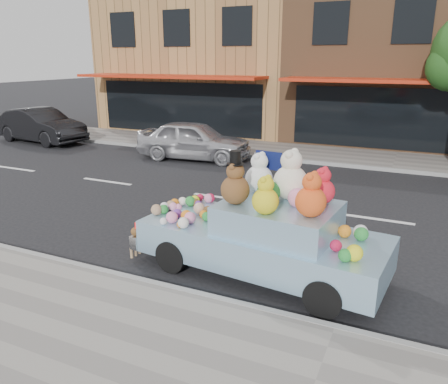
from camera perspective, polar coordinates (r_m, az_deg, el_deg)
The scene contains 9 objects.
ground at distance 11.10m, azimuth 19.08°, elevation -3.35°, with size 120.00×120.00×0.00m, color black.
far_sidewalk at distance 17.34m, azimuth 21.41°, elevation 3.80°, with size 60.00×3.00×0.12m, color gray.
near_kerb at distance 6.59m, azimuth 14.27°, elevation -17.01°, with size 60.00×0.12×0.13m, color gray.
far_kerb at distance 15.88m, azimuth 21.04°, elevation 2.72°, with size 60.00×0.12×0.13m, color gray.
storefront_left at distance 24.87m, azimuth -1.25°, elevation 16.98°, with size 10.00×9.80×7.30m.
storefront_mid at distance 22.43m, azimuth 23.42°, elevation 15.63°, with size 10.00×9.80×7.30m.
car_silver at distance 16.60m, azimuth -3.94°, elevation 6.77°, with size 1.73×4.30×1.46m, color silver.
car_dark at distance 21.69m, azimuth -22.85°, elevation 8.01°, with size 1.62×4.65×1.53m, color black.
art_car at distance 7.69m, azimuth 5.25°, elevation -5.07°, with size 4.64×2.20×2.26m.
Camera 1 is at (0.77, -10.44, 3.71)m, focal length 35.00 mm.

